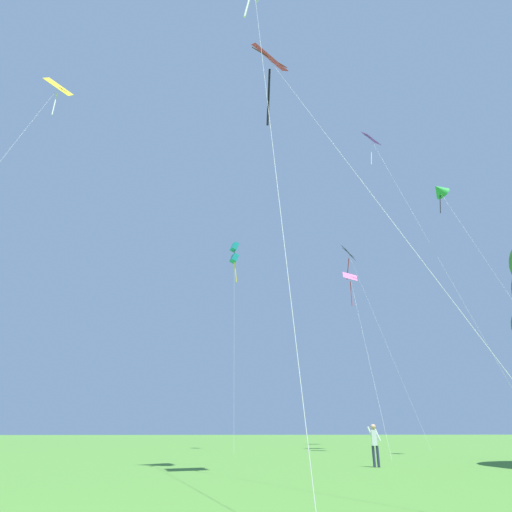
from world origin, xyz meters
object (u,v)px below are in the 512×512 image
(kite_purple_streamer, at_px, (374,148))
(kite_yellow_diamond, at_px, (53,96))
(kite_green_small, at_px, (439,190))
(kite_red_high, at_px, (271,73))
(person_near_tree, at_px, (374,441))
(kite_black_large, at_px, (349,260))
(kite_pink_low, at_px, (351,285))
(kite_teal_box, at_px, (234,254))

(kite_purple_streamer, height_order, kite_yellow_diamond, kite_purple_streamer)
(kite_green_small, height_order, kite_red_high, kite_green_small)
(kite_purple_streamer, xyz_separation_m, person_near_tree, (-7.09, -12.25, -24.55))
(kite_black_large, bearing_deg, kite_pink_low, -109.19)
(kite_teal_box, xyz_separation_m, kite_pink_low, (9.15, -5.68, -4.63))
(kite_teal_box, bearing_deg, kite_purple_streamer, -25.70)
(kite_green_small, distance_m, kite_teal_box, 18.66)
(kite_green_small, bearing_deg, kite_yellow_diamond, -179.56)
(kite_purple_streamer, relative_size, person_near_tree, 15.99)
(kite_green_small, bearing_deg, kite_purple_streamer, 103.52)
(kite_purple_streamer, height_order, kite_pink_low, kite_purple_streamer)
(kite_purple_streamer, bearing_deg, kite_pink_low, 175.26)
(kite_green_small, xyz_separation_m, person_near_tree, (-8.65, -5.76, -16.44))
(kite_yellow_diamond, bearing_deg, kite_black_large, 38.66)
(kite_teal_box, height_order, person_near_tree, kite_teal_box)
(kite_purple_streamer, height_order, kite_red_high, kite_purple_streamer)
(kite_teal_box, distance_m, kite_pink_low, 11.72)
(kite_purple_streamer, height_order, person_near_tree, kite_purple_streamer)
(person_near_tree, bearing_deg, kite_yellow_diamond, 163.55)
(kite_green_small, distance_m, kite_pink_low, 9.74)
(kite_black_large, xyz_separation_m, kite_red_high, (-14.49, -33.97, -5.29))
(kite_pink_low, xyz_separation_m, person_near_tree, (-3.89, -12.52, -11.30))
(kite_black_large, distance_m, kite_red_high, 37.31)
(kite_purple_streamer, relative_size, kite_black_large, 1.21)
(kite_red_high, xyz_separation_m, person_near_tree, (5.20, 5.96, -14.42))
(kite_yellow_diamond, bearing_deg, kite_teal_box, 43.04)
(kite_green_small, height_order, kite_pink_low, kite_green_small)
(kite_black_large, xyz_separation_m, kite_teal_box, (-14.54, -9.82, -3.77))
(kite_purple_streamer, bearing_deg, person_near_tree, -120.06)
(kite_green_small, relative_size, person_near_tree, 10.52)
(person_near_tree, bearing_deg, kite_purple_streamer, 59.94)
(kite_black_large, height_order, kite_pink_low, kite_black_large)
(kite_yellow_diamond, relative_size, kite_red_high, 1.46)
(kite_yellow_diamond, bearing_deg, kite_pink_low, 17.07)
(kite_purple_streamer, distance_m, kite_teal_box, 16.19)
(kite_black_large, bearing_deg, kite_yellow_diamond, -141.34)
(kite_green_small, bearing_deg, kite_teal_box, 138.20)
(person_near_tree, bearing_deg, kite_teal_box, 106.10)
(kite_yellow_diamond, distance_m, kite_red_high, 19.39)
(kite_green_small, xyz_separation_m, kite_teal_box, (-13.90, 12.43, -0.51))
(kite_teal_box, bearing_deg, kite_red_high, -89.88)
(kite_pink_low, bearing_deg, kite_green_small, -54.85)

